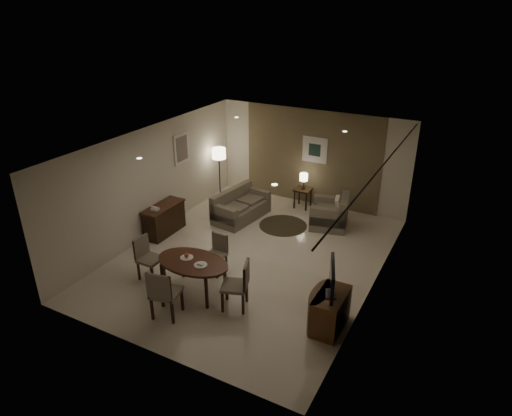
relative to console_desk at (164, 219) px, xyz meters
The scene contains 31 objects.
room_shell 2.70m from the console_desk, ahead, with size 5.50×7.00×2.70m.
taupe_accent 4.39m from the console_desk, 54.45° to the left, with size 3.96×0.03×2.70m, color #716346.
curtain_wall 5.26m from the console_desk, ahead, with size 0.08×6.70×2.58m, color #C5B59A, non-canonical shape.
curtain_rod 5.64m from the console_desk, ahead, with size 0.03×0.03×6.80m, color black.
art_back_frame 4.49m from the console_desk, 53.18° to the left, with size 0.72×0.03×0.72m, color silver.
art_back_canvas 4.48m from the console_desk, 53.06° to the left, with size 0.34×0.01×0.34m, color #1A2F26.
art_left_frame 1.92m from the console_desk, 100.85° to the left, with size 0.03×0.60×0.80m, color silver.
art_left_canvas 1.91m from the console_desk, 100.16° to the left, with size 0.01×0.46×0.64m, color gray.
downlight_nl 3.12m from the console_desk, 58.80° to the right, with size 0.10×0.10×0.01m, color white.
downlight_nr 4.87m from the console_desk, 24.83° to the right, with size 0.10×0.10×0.01m, color white.
downlight_fl 3.12m from the console_desk, 58.80° to the left, with size 0.10×0.10×0.01m, color white.
downlight_fr 4.87m from the console_desk, 24.83° to the left, with size 0.10×0.10×0.01m, color white.
console_desk is the anchor object (origin of this frame).
telephone 0.52m from the console_desk, 90.00° to the right, with size 0.20×0.14×0.09m, color white, non-canonical shape.
tv_cabinet 5.11m from the console_desk, 17.05° to the right, with size 0.48×0.90×0.70m, color brown, non-canonical shape.
flat_tv 5.14m from the console_desk, 17.12° to the right, with size 0.06×0.88×0.60m, color black, non-canonical shape.
dining_table 2.74m from the console_desk, 39.42° to the right, with size 1.52×0.95×0.71m, color #4D2B18, non-canonical shape.
chair_near 3.34m from the console_desk, 50.87° to the right, with size 0.50×0.50×1.03m, color gray, non-canonical shape.
chair_far 2.30m from the console_desk, 23.94° to the right, with size 0.41×0.41×0.85m, color gray, non-canonical shape.
chair_left 2.03m from the console_desk, 59.48° to the right, with size 0.45×0.45×0.93m, color gray, non-canonical shape.
chair_right 3.57m from the console_desk, 30.07° to the right, with size 0.48×0.48×0.98m, color gray, non-canonical shape.
plate_a 2.59m from the console_desk, 41.10° to the right, with size 0.26×0.26×0.02m, color white.
plate_b 2.96m from the console_desk, 37.45° to the right, with size 0.26×0.26×0.02m, color white.
fruit_apple 2.60m from the console_desk, 41.10° to the right, with size 0.09×0.09×0.09m, color #C74E16.
napkin 2.97m from the console_desk, 37.45° to the right, with size 0.12×0.08×0.03m, color white.
round_rug 3.05m from the console_desk, 35.56° to the left, with size 1.24×1.24×0.01m, color #3D3622.
sofa 2.08m from the console_desk, 52.13° to the left, with size 0.82×1.64×0.77m, color gray, non-canonical shape.
armchair 4.20m from the console_desk, 33.33° to the left, with size 0.96×0.90×0.85m, color gray, non-canonical shape.
side_table 3.93m from the console_desk, 51.19° to the left, with size 0.44×0.44×0.56m, color black, non-canonical shape.
table_lamp 3.95m from the console_desk, 51.19° to the left, with size 0.22×0.22×0.50m, color #FFEAC1, non-canonical shape.
floor_lamp 2.54m from the console_desk, 88.42° to the left, with size 0.39×0.39×1.54m, color #FFE5B7, non-canonical shape.
Camera 1 is at (4.32, -7.92, 5.41)m, focal length 32.00 mm.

